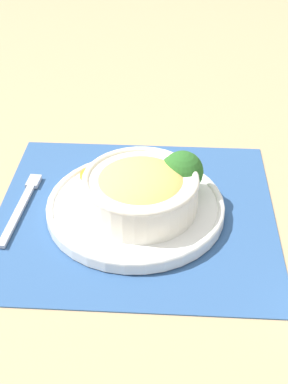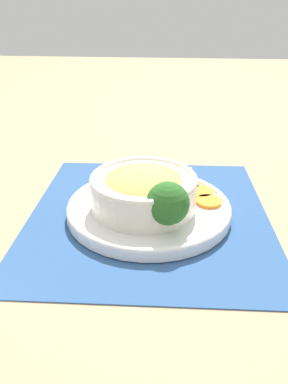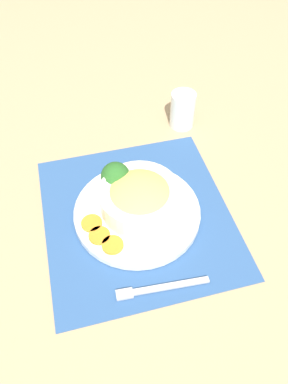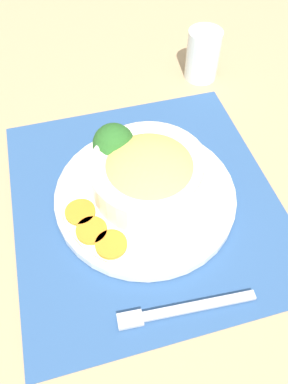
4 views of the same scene
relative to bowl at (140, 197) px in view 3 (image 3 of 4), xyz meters
The scene contains 10 objects.
ground_plane 0.06m from the bowl, 137.45° to the left, with size 4.00×4.00×0.00m, color tan.
placemat 0.05m from the bowl, 137.45° to the left, with size 0.45×0.42×0.00m.
plate 0.04m from the bowl, 137.45° to the left, with size 0.28×0.28×0.02m.
bowl is the anchor object (origin of this frame).
broccoli_floret 0.07m from the bowl, 34.51° to the left, with size 0.07×0.07×0.08m.
carrot_slice_near 0.12m from the bowl, 102.34° to the left, with size 0.05×0.05×0.01m.
carrot_slice_middle 0.12m from the bowl, 120.88° to the left, with size 0.05×0.05×0.01m.
carrot_slice_far 0.12m from the bowl, 139.24° to the left, with size 0.05×0.05×0.01m.
water_glass 0.33m from the bowl, 32.68° to the right, with size 0.07×0.07×0.10m.
fork 0.20m from the bowl, behind, with size 0.02×0.18×0.01m.
Camera 3 is at (-0.49, 0.09, 0.68)m, focal length 35.00 mm.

